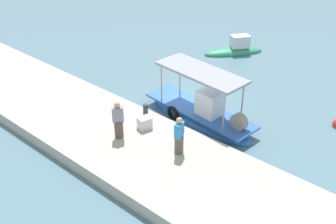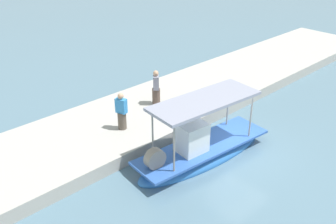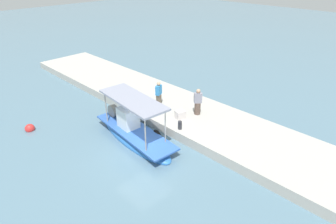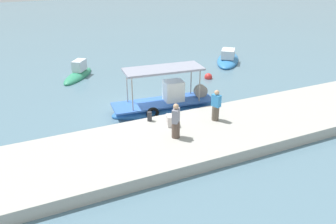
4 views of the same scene
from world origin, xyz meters
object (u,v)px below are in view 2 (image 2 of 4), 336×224
at_px(mooring_bollard, 195,111).
at_px(fisherman_by_crate, 156,89).
at_px(main_fishing_boat, 201,149).
at_px(fisherman_near_bollard, 122,113).
at_px(cargo_crate, 168,109).

bearing_deg(mooring_bollard, fisherman_by_crate, -77.67).
distance_m(main_fishing_boat, fisherman_near_bollard, 3.75).
relative_size(fisherman_near_bollard, cargo_crate, 2.92).
height_order(main_fishing_boat, fisherman_near_bollard, main_fishing_boat).
distance_m(fisherman_by_crate, cargo_crate, 1.39).
distance_m(fisherman_near_bollard, mooring_bollard, 3.51).
height_order(fisherman_near_bollard, mooring_bollard, fisherman_near_bollard).
distance_m(main_fishing_boat, fisherman_by_crate, 4.49).
bearing_deg(cargo_crate, main_fishing_boat, 71.75).
bearing_deg(main_fishing_boat, mooring_bollard, -131.86).
xyz_separation_m(mooring_bollard, cargo_crate, (0.83, -0.93, 0.02)).
relative_size(mooring_bollard, cargo_crate, 0.88).
height_order(main_fishing_boat, cargo_crate, main_fishing_boat).
xyz_separation_m(main_fishing_boat, mooring_bollard, (-1.80, -2.01, 0.40)).
relative_size(fisherman_by_crate, mooring_bollard, 3.44).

